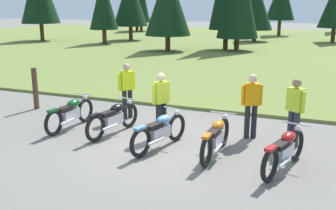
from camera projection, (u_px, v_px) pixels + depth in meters
ground_plane at (159, 146)px, 9.59m from camera, size 140.00×140.00×0.00m
grass_moorland at (283, 46)px, 32.46m from camera, size 80.00×44.00×0.10m
motorcycle_british_green at (71, 113)px, 10.89m from camera, size 0.62×2.10×0.88m
motorcycle_black at (114, 118)px, 10.40m from camera, size 0.63×2.09×0.88m
motorcycle_sky_blue at (160, 131)px, 9.36m from camera, size 0.75×2.06×0.88m
motorcycle_orange at (216, 137)px, 8.91m from camera, size 0.62×2.10×0.88m
motorcycle_red at (284, 150)px, 8.11m from camera, size 0.80×2.05×0.88m
rider_with_back_turned at (127, 87)px, 11.78m from camera, size 0.40×0.45×1.67m
rider_in_hivis_vest at (295, 108)px, 9.42m from camera, size 0.47×0.39×1.67m
rider_near_row_end at (161, 100)px, 10.18m from camera, size 0.36×0.50×1.67m
rider_checking_bike at (252, 102)px, 9.97m from camera, size 0.50×0.36×1.67m
trail_marker_post at (35, 89)px, 12.88m from camera, size 0.12×0.12×1.37m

